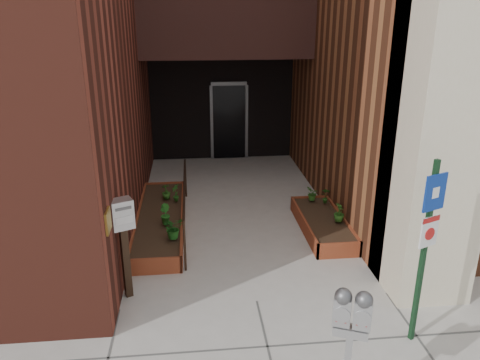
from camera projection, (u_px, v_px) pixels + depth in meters
name	position (u px, v px, depth m)	size (l,w,h in m)	color
ground	(257.00, 301.00, 6.93)	(80.00, 80.00, 0.00)	#9E9991
planter_left	(160.00, 221.00, 9.25)	(0.90, 3.60, 0.30)	maroon
planter_right	(323.00, 225.00, 9.10)	(0.80, 2.20, 0.30)	maroon
handrail	(185.00, 192.00, 9.05)	(0.04, 3.34, 0.90)	black
parking_meter	(351.00, 323.00, 4.46)	(0.37, 0.25, 1.61)	#9A9A9D
sign_post	(427.00, 235.00, 5.61)	(0.32, 0.15, 2.47)	#12331B
payment_dropbox	(123.00, 228.00, 6.69)	(0.38, 0.34, 1.56)	black
shrub_left_a	(173.00, 228.00, 8.14)	(0.34, 0.34, 0.38)	#1B5618
shrub_left_b	(165.00, 214.00, 8.68)	(0.21, 0.21, 0.39)	#20621C
shrub_left_c	(166.00, 191.00, 9.87)	(0.18, 0.18, 0.32)	#275719
shrub_left_d	(176.00, 193.00, 9.74)	(0.19, 0.19, 0.37)	#23601B
shrub_right_a	(339.00, 213.00, 8.80)	(0.20, 0.20, 0.36)	#265B1A
shrub_right_b	(326.00, 196.00, 9.64)	(0.17, 0.17, 0.33)	#245D1A
shrub_right_c	(312.00, 194.00, 9.78)	(0.26, 0.26, 0.29)	#29601B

